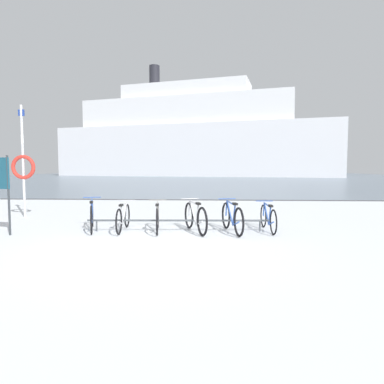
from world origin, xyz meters
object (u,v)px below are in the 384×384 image
(bicycle_1, at_px, (123,217))
(bicycle_2, at_px, (157,218))
(bicycle_3, at_px, (195,217))
(info_sign, at_px, (0,181))
(rescue_post, at_px, (23,165))
(bicycle_5, at_px, (268,218))
(ferry_ship, at_px, (191,138))
(bicycle_4, at_px, (232,218))
(bicycle_0, at_px, (92,216))

(bicycle_1, height_order, bicycle_2, bicycle_2)
(bicycle_3, height_order, info_sign, info_sign)
(bicycle_2, height_order, rescue_post, rescue_post)
(bicycle_5, xyz_separation_m, rescue_post, (-7.53, 2.01, 1.37))
(bicycle_5, height_order, ferry_ship, ferry_ship)
(bicycle_1, xyz_separation_m, bicycle_2, (0.89, -0.06, 0.01))
(bicycle_2, relative_size, ferry_ship, 0.03)
(bicycle_4, height_order, bicycle_5, bicycle_4)
(rescue_post, distance_m, ferry_ship, 53.41)
(info_sign, bearing_deg, bicycle_1, 12.35)
(bicycle_0, height_order, rescue_post, rescue_post)
(bicycle_1, xyz_separation_m, bicycle_3, (1.84, -0.06, 0.02))
(bicycle_2, xyz_separation_m, bicycle_4, (1.87, -0.01, 0.02))
(bicycle_2, relative_size, info_sign, 0.85)
(bicycle_4, distance_m, rescue_post, 7.10)
(bicycle_0, bearing_deg, info_sign, -162.05)
(bicycle_2, distance_m, bicycle_3, 0.95)
(info_sign, bearing_deg, ferry_ship, 88.39)
(bicycle_2, distance_m, bicycle_5, 2.82)
(ferry_ship, bearing_deg, bicycle_3, -86.82)
(bicycle_0, distance_m, bicycle_4, 3.59)
(bicycle_4, bearing_deg, bicycle_2, 179.73)
(ferry_ship, bearing_deg, rescue_post, -92.80)
(bicycle_3, bearing_deg, bicycle_1, 178.05)
(bicycle_0, xyz_separation_m, info_sign, (-1.98, -0.64, 0.91))
(bicycle_3, bearing_deg, bicycle_0, 178.06)
(bicycle_4, relative_size, rescue_post, 0.48)
(bicycle_0, height_order, info_sign, info_sign)
(info_sign, xyz_separation_m, ferry_ship, (1.58, 55.90, 5.77))
(bicycle_1, distance_m, bicycle_5, 3.70)
(bicycle_4, relative_size, ferry_ship, 0.03)
(bicycle_2, height_order, bicycle_3, bicycle_3)
(ferry_ship, bearing_deg, info_sign, -91.61)
(bicycle_0, height_order, bicycle_2, bicycle_0)
(ferry_ship, bearing_deg, bicycle_2, -87.81)
(ferry_ship, bearing_deg, bicycle_0, -89.58)
(bicycle_0, xyz_separation_m, bicycle_4, (3.58, -0.10, -0.01))
(bicycle_5, distance_m, info_sign, 6.62)
(bicycle_1, relative_size, info_sign, 0.87)
(rescue_post, xyz_separation_m, ferry_ship, (2.60, 53.08, 5.35))
(bicycle_0, xyz_separation_m, bicycle_1, (0.82, -0.03, -0.03))
(bicycle_1, xyz_separation_m, bicycle_4, (2.76, -0.07, 0.02))
(bicycle_2, distance_m, info_sign, 3.85)
(bicycle_0, distance_m, bicycle_5, 4.53)
(bicycle_2, distance_m, bicycle_4, 1.87)
(bicycle_0, bearing_deg, rescue_post, 144.04)
(bicycle_0, bearing_deg, bicycle_4, -1.52)
(ferry_ship, bearing_deg, bicycle_5, -84.89)
(bicycle_3, relative_size, ferry_ship, 0.03)
(bicycle_1, height_order, info_sign, info_sign)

